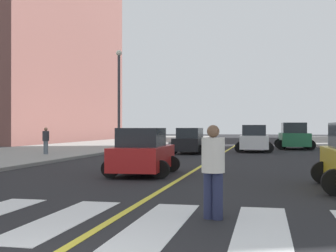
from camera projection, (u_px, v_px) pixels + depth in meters
The scene contains 11 objects.
sidewalk_kerb_west at pixel (1, 156), 26.49m from camera, with size 10.00×120.00×0.15m, color gray.
crosswalk_paint at pixel (110, 221), 8.30m from camera, with size 13.50×4.00×0.01m.
lane_divider_paint at pixel (236, 145), 43.51m from camera, with size 0.16×80.00×0.01m, color yellow.
low_rise_brick_west at pixel (23, 53), 57.74m from camera, with size 16.00×32.00×22.16m, color brown.
car_red_nearest at pixel (143, 153), 16.50m from camera, with size 2.45×3.84×1.69m.
car_black_third at pixel (190, 142), 29.96m from camera, with size 2.44×3.82×1.68m.
car_white_fourth at pixel (254, 139), 32.21m from camera, with size 2.70×4.25×1.88m.
car_green_fifth at pixel (294, 137), 36.23m from camera, with size 3.02×4.74×2.09m.
pedestrian_crossing at pixel (213, 167), 8.53m from camera, with size 0.43×0.43×1.75m.
pedestrian_walking_west at pixel (46, 139), 26.73m from camera, with size 0.39×0.39×1.56m.
street_lamp at pixel (119, 90), 34.35m from camera, with size 0.44×0.44×7.37m.
Camera 1 is at (2.76, -3.90, 1.71)m, focal length 49.01 mm.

